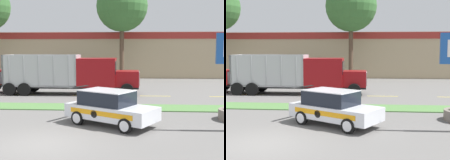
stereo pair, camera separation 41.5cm
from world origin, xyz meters
TOP-DOWN VIEW (x-y plane):
  - ground_plane at (0.00, 0.00)m, footprint 600.00×600.00m
  - grass_verge at (0.00, 7.61)m, footprint 120.00×2.18m
  - centre_line_3 at (-5.48, 12.70)m, footprint 2.40×0.14m
  - centre_line_4 at (-0.08, 12.70)m, footprint 2.40×0.14m
  - centre_line_5 at (5.32, 12.70)m, footprint 2.40×0.14m
  - dump_truck_lead at (-0.45, 13.32)m, footprint 10.90×2.68m
  - rally_car at (2.42, 3.20)m, footprint 4.79×3.92m
  - store_building_backdrop at (0.06, 33.32)m, footprint 43.89×12.10m
  - tree_behind_left at (2.23, 25.36)m, footprint 6.04×6.04m

SIDE VIEW (x-z plane):
  - ground_plane at x=0.00m, z-range 0.00..0.00m
  - centre_line_3 at x=-5.48m, z-range 0.00..0.01m
  - centre_line_4 at x=-0.08m, z-range 0.00..0.01m
  - centre_line_5 at x=5.32m, z-range 0.00..0.01m
  - grass_verge at x=0.00m, z-range 0.00..0.06m
  - rally_car at x=2.42m, z-range 0.01..1.75m
  - dump_truck_lead at x=-0.45m, z-range -0.04..3.18m
  - store_building_backdrop at x=0.06m, z-range 0.00..5.79m
  - tree_behind_left at x=2.23m, z-range 2.67..15.92m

